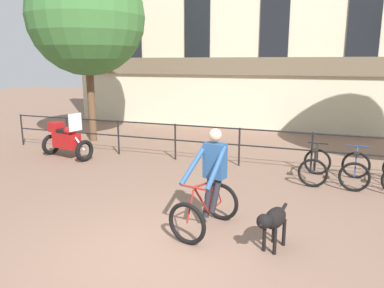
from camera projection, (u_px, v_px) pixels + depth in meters
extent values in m
plane|color=#7A5B4C|center=(156.00, 256.00, 5.45)|extent=(60.00, 60.00, 0.00)
cylinder|color=black|center=(22.00, 130.00, 12.64)|extent=(0.05, 0.05, 1.05)
cylinder|color=black|center=(68.00, 133.00, 12.01)|extent=(0.05, 0.05, 1.05)
cylinder|color=black|center=(118.00, 137.00, 11.37)|extent=(0.05, 0.05, 1.05)
cylinder|color=black|center=(175.00, 142.00, 10.74)|extent=(0.05, 0.05, 1.05)
cylinder|color=black|center=(239.00, 147.00, 10.10)|extent=(0.05, 0.05, 1.05)
cylinder|color=black|center=(312.00, 153.00, 9.47)|extent=(0.05, 0.05, 1.05)
cylinder|color=black|center=(240.00, 129.00, 10.00)|extent=(15.00, 0.04, 0.04)
cylinder|color=black|center=(239.00, 145.00, 10.09)|extent=(15.00, 0.04, 0.04)
cube|color=beige|center=(277.00, 2.00, 14.45)|extent=(18.00, 0.60, 10.04)
cube|color=brown|center=(273.00, 66.00, 14.64)|extent=(17.10, 0.12, 0.70)
torus|color=black|center=(187.00, 223.00, 5.75)|extent=(0.68, 0.22, 0.68)
torus|color=black|center=(221.00, 202.00, 6.66)|extent=(0.68, 0.22, 0.68)
cylinder|color=maroon|center=(202.00, 200.00, 6.05)|extent=(0.14, 0.49, 0.60)
cylinder|color=maroon|center=(212.00, 196.00, 6.33)|extent=(0.09, 0.23, 0.52)
cylinder|color=maroon|center=(205.00, 184.00, 6.08)|extent=(0.18, 0.66, 0.10)
cylinder|color=maroon|center=(215.00, 207.00, 6.48)|extent=(0.12, 0.44, 0.08)
cylinder|color=maroon|center=(218.00, 191.00, 6.51)|extent=(0.08, 0.26, 0.47)
cylinder|color=maroon|center=(190.00, 205.00, 5.78)|extent=(0.08, 0.23, 0.54)
cylinder|color=maroon|center=(194.00, 187.00, 5.80)|extent=(0.48, 0.14, 0.03)
cube|color=black|center=(215.00, 179.00, 6.35)|extent=(0.17, 0.26, 0.05)
cube|color=navy|center=(215.00, 161.00, 6.28)|extent=(0.40, 0.29, 0.60)
sphere|color=tan|center=(215.00, 135.00, 6.19)|extent=(0.22, 0.22, 0.22)
cylinder|color=navy|center=(194.00, 164.00, 6.13)|extent=(0.29, 0.70, 0.60)
cylinder|color=navy|center=(216.00, 168.00, 5.90)|extent=(0.17, 0.72, 0.60)
cylinder|color=black|center=(208.00, 197.00, 6.38)|extent=(0.15, 0.32, 0.69)
cylinder|color=black|center=(215.00, 195.00, 6.29)|extent=(0.20, 0.32, 0.58)
ellipsoid|color=black|center=(275.00, 218.00, 5.59)|extent=(0.40, 0.58, 0.31)
cylinder|color=black|center=(269.00, 221.00, 5.42)|extent=(0.21, 0.20, 0.17)
sphere|color=black|center=(264.00, 221.00, 5.27)|extent=(0.22, 0.22, 0.22)
cone|color=black|center=(261.00, 225.00, 5.19)|extent=(0.15, 0.16, 0.12)
cylinder|color=black|center=(284.00, 208.00, 5.83)|extent=(0.10, 0.19, 0.11)
cylinder|color=black|center=(264.00, 238.00, 5.57)|extent=(0.06, 0.06, 0.43)
cylinder|color=black|center=(275.00, 241.00, 5.47)|extent=(0.06, 0.06, 0.43)
cylinder|color=black|center=(274.00, 230.00, 5.83)|extent=(0.06, 0.06, 0.43)
cylinder|color=black|center=(284.00, 232.00, 5.74)|extent=(0.06, 0.06, 0.43)
torus|color=black|center=(84.00, 151.00, 10.59)|extent=(0.25, 0.63, 0.62)
torus|color=black|center=(51.00, 145.00, 11.38)|extent=(0.25, 0.63, 0.62)
cube|color=maroon|center=(67.00, 140.00, 10.94)|extent=(0.88, 0.57, 0.44)
ellipsoid|color=maroon|center=(70.00, 131.00, 10.77)|extent=(0.54, 0.42, 0.24)
cube|color=black|center=(64.00, 131.00, 10.93)|extent=(0.61, 0.42, 0.10)
cylinder|color=#B2B2B7|center=(80.00, 144.00, 10.65)|extent=(0.42, 0.15, 0.41)
cube|color=silver|center=(75.00, 122.00, 10.59)|extent=(0.13, 0.44, 0.50)
cube|color=maroon|center=(56.00, 127.00, 11.09)|extent=(0.39, 0.42, 0.28)
torus|color=black|center=(317.00, 162.00, 9.34)|extent=(0.66, 0.10, 0.66)
torus|color=black|center=(313.00, 173.00, 8.40)|extent=(0.66, 0.10, 0.66)
cylinder|color=black|center=(316.00, 157.00, 8.93)|extent=(0.06, 0.47, 0.58)
cylinder|color=black|center=(315.00, 161.00, 8.65)|extent=(0.04, 0.22, 0.51)
cylinder|color=black|center=(317.00, 147.00, 8.79)|extent=(0.07, 0.63, 0.10)
cylinder|color=black|center=(314.00, 172.00, 8.60)|extent=(0.05, 0.42, 0.07)
cylinder|color=black|center=(314.00, 162.00, 8.46)|extent=(0.04, 0.25, 0.46)
cylinder|color=black|center=(318.00, 153.00, 9.20)|extent=(0.04, 0.21, 0.52)
cylinder|color=black|center=(318.00, 143.00, 9.06)|extent=(0.48, 0.06, 0.03)
cube|color=black|center=(315.00, 151.00, 8.51)|extent=(0.13, 0.25, 0.05)
torus|color=black|center=(356.00, 165.00, 9.04)|extent=(0.66, 0.11, 0.66)
torus|color=black|center=(354.00, 177.00, 8.11)|extent=(0.66, 0.11, 0.66)
cylinder|color=navy|center=(356.00, 160.00, 8.63)|extent=(0.07, 0.47, 0.58)
cylinder|color=navy|center=(356.00, 164.00, 8.36)|extent=(0.05, 0.22, 0.51)
cylinder|color=navy|center=(357.00, 150.00, 8.49)|extent=(0.08, 0.63, 0.10)
cylinder|color=navy|center=(355.00, 175.00, 8.30)|extent=(0.06, 0.42, 0.07)
cylinder|color=navy|center=(355.00, 166.00, 8.17)|extent=(0.04, 0.25, 0.46)
cylinder|color=navy|center=(357.00, 156.00, 8.90)|extent=(0.04, 0.21, 0.52)
cylinder|color=navy|center=(358.00, 146.00, 8.77)|extent=(0.48, 0.07, 0.03)
cube|color=black|center=(357.00, 154.00, 8.22)|extent=(0.14, 0.25, 0.05)
cylinder|color=brown|center=(91.00, 96.00, 13.11)|extent=(0.26, 0.26, 3.18)
sphere|color=#386B33|center=(86.00, 17.00, 12.53)|extent=(3.92, 3.92, 3.92)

